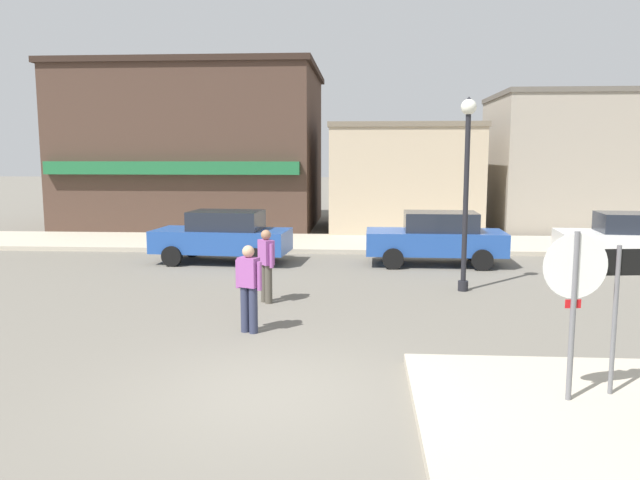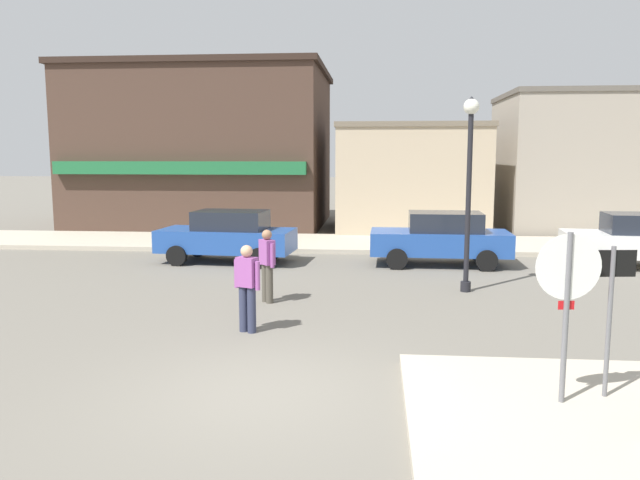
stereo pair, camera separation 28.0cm
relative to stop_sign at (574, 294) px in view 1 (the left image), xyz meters
The scene contains 13 objects.
ground_plane 4.12m from the stop_sign, behind, with size 160.00×160.00×0.00m, color #6B665B.
kerb_far 14.85m from the stop_sign, 104.97° to the left, with size 80.00×4.00×0.15m, color #B7AD99.
stop_sign is the anchor object (origin of this frame).
one_way_sign 0.68m from the stop_sign, 21.44° to the left, with size 0.60×0.08×2.10m.
lamp_post 7.16m from the stop_sign, 91.75° to the left, with size 0.36×0.36×4.54m.
parked_car_nearest 12.49m from the stop_sign, 122.93° to the left, with size 4.13×2.14×1.56m.
parked_car_second 10.59m from the stop_sign, 92.47° to the left, with size 4.03×1.94×1.56m.
parked_car_third 11.82m from the stop_sign, 64.21° to the left, with size 4.13×2.13×1.56m.
pedestrian_crossing_near 7.28m from the stop_sign, 130.48° to the left, with size 0.42×0.48×1.61m.
pedestrian_crossing_far 5.70m from the stop_sign, 145.57° to the left, with size 0.54×0.34×1.61m.
building_corner_shop 22.86m from the stop_sign, 116.24° to the left, with size 10.90×8.81×6.99m.
building_storefront_left_near 19.09m from the stop_sign, 92.84° to the left, with size 6.05×6.33×4.45m.
building_storefront_left_mid 20.29m from the stop_sign, 73.35° to the left, with size 5.87×5.79×5.73m.
Camera 1 is at (1.19, -8.03, 3.24)m, focal length 35.00 mm.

